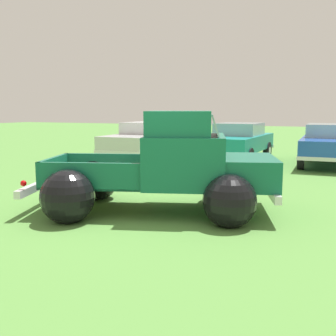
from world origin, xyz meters
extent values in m
plane|color=#548C3D|center=(0.00, 0.00, 0.00)|extent=(80.00, 80.00, 0.00)
cylinder|color=black|center=(1.11, 1.28, 0.38)|extent=(0.79, 0.44, 0.76)
cylinder|color=silver|center=(1.11, 1.28, 0.38)|extent=(0.40, 0.33, 0.34)
cylinder|color=black|center=(1.65, -0.38, 0.38)|extent=(0.79, 0.44, 0.76)
cylinder|color=silver|center=(1.65, -0.38, 0.38)|extent=(0.40, 0.33, 0.34)
cylinder|color=black|center=(-1.55, 0.41, 0.38)|extent=(0.79, 0.44, 0.76)
cylinder|color=silver|center=(-1.55, 0.41, 0.38)|extent=(0.40, 0.33, 0.34)
cylinder|color=black|center=(-1.01, -1.25, 0.38)|extent=(0.79, 0.44, 0.76)
cylinder|color=silver|center=(-1.01, -1.25, 0.38)|extent=(0.40, 0.33, 0.34)
sphere|color=black|center=(-1.57, 0.46, 0.44)|extent=(1.21, 1.21, 0.96)
sphere|color=black|center=(-1.00, -1.29, 0.44)|extent=(1.21, 1.21, 0.96)
cube|color=olive|center=(-0.90, -0.29, 0.54)|extent=(2.43, 2.10, 0.04)
cube|color=#14664C|center=(-1.13, 0.40, 0.77)|extent=(1.97, 0.71, 0.50)
cube|color=#14664C|center=(-0.68, -0.99, 0.77)|extent=(1.97, 0.71, 0.50)
cube|color=#14664C|center=(0.03, 0.01, 0.77)|extent=(0.55, 1.49, 0.50)
cube|color=#14664C|center=(-1.84, -0.60, 0.77)|extent=(0.55, 1.49, 0.50)
cube|color=#14664C|center=(0.62, 0.20, 0.99)|extent=(1.91, 2.07, 0.95)
cube|color=#14664C|center=(0.52, 0.17, 1.70)|extent=(1.57, 1.82, 0.45)
cube|color=#8CADB7|center=(1.14, 0.37, 1.68)|extent=(0.59, 1.43, 0.38)
cube|color=#14664C|center=(1.62, 0.53, 0.80)|extent=(1.69, 1.93, 0.55)
sphere|color=black|center=(1.10, 1.31, 0.42)|extent=(1.16, 1.16, 0.92)
sphere|color=black|center=(1.66, -0.41, 0.42)|extent=(1.16, 1.16, 0.92)
cube|color=silver|center=(-2.13, -0.69, 0.46)|extent=(0.73, 1.92, 0.14)
cube|color=silver|center=(2.13, 0.69, 0.46)|extent=(0.73, 1.92, 0.14)
sphere|color=red|center=(-2.34, 0.07, 0.64)|extent=(0.14, 0.14, 0.11)
sphere|color=red|center=(-1.85, -1.43, 0.64)|extent=(0.14, 0.14, 0.11)
cylinder|color=black|center=(-3.07, 6.04, 0.33)|extent=(0.21, 0.66, 0.66)
cylinder|color=silver|center=(-3.07, 6.04, 0.33)|extent=(0.22, 0.30, 0.30)
cylinder|color=black|center=(-4.74, 6.02, 0.33)|extent=(0.21, 0.66, 0.66)
cylinder|color=silver|center=(-4.74, 6.02, 0.33)|extent=(0.22, 0.30, 0.30)
cylinder|color=black|center=(-3.11, 8.98, 0.33)|extent=(0.21, 0.66, 0.66)
cylinder|color=silver|center=(-3.11, 8.98, 0.33)|extent=(0.22, 0.30, 0.30)
cylinder|color=black|center=(-4.78, 8.96, 0.33)|extent=(0.21, 0.66, 0.66)
cylinder|color=silver|center=(-4.78, 8.96, 0.33)|extent=(0.22, 0.30, 0.30)
cube|color=silver|center=(-3.92, 7.50, 0.71)|extent=(1.85, 4.62, 0.55)
cube|color=silver|center=(-3.93, 7.68, 1.21)|extent=(1.57, 1.95, 0.45)
cube|color=silver|center=(-3.96, 9.76, 0.45)|extent=(1.85, 0.12, 0.12)
cube|color=silver|center=(-3.89, 5.24, 0.45)|extent=(1.85, 0.12, 0.12)
cylinder|color=black|center=(0.42, 6.58, 0.33)|extent=(0.23, 0.67, 0.66)
cylinder|color=silver|center=(0.42, 6.58, 0.33)|extent=(0.23, 0.31, 0.30)
cylinder|color=black|center=(-1.20, 6.65, 0.33)|extent=(0.23, 0.67, 0.66)
cylinder|color=silver|center=(-1.20, 6.65, 0.33)|extent=(0.23, 0.31, 0.30)
cylinder|color=black|center=(0.54, 9.28, 0.33)|extent=(0.23, 0.67, 0.66)
cylinder|color=silver|center=(0.54, 9.28, 0.33)|extent=(0.23, 0.31, 0.30)
cylinder|color=black|center=(-1.07, 9.35, 0.33)|extent=(0.23, 0.67, 0.66)
cylinder|color=silver|center=(-1.07, 9.35, 0.33)|extent=(0.23, 0.31, 0.30)
cube|color=teal|center=(-0.33, 7.96, 0.71)|extent=(1.93, 4.29, 0.55)
cube|color=#8CADB7|center=(-0.32, 8.13, 1.21)|extent=(1.58, 1.84, 0.45)
cube|color=silver|center=(-0.23, 10.03, 0.45)|extent=(1.80, 0.18, 0.12)
cube|color=silver|center=(-0.42, 5.90, 0.45)|extent=(1.80, 0.18, 0.12)
cylinder|color=black|center=(2.06, 6.83, 0.33)|extent=(0.22, 0.67, 0.66)
cylinder|color=silver|center=(2.06, 6.83, 0.33)|extent=(0.22, 0.30, 0.30)
cylinder|color=black|center=(1.98, 9.65, 0.33)|extent=(0.22, 0.67, 0.66)
cylinder|color=silver|center=(1.98, 9.65, 0.33)|extent=(0.22, 0.30, 0.30)
cube|color=blue|center=(2.87, 8.27, 0.71)|extent=(1.95, 4.46, 0.55)
cube|color=#8CADB7|center=(2.86, 8.44, 1.21)|extent=(1.63, 1.90, 0.45)
cube|color=silver|center=(2.80, 10.43, 0.45)|extent=(1.87, 0.16, 0.12)
cube|color=silver|center=(2.93, 6.11, 0.45)|extent=(1.87, 0.16, 0.12)
cube|color=black|center=(-0.84, 2.22, 0.01)|extent=(0.36, 0.36, 0.03)
cone|color=orange|center=(-0.84, 2.22, 0.33)|extent=(0.28, 0.28, 0.60)
cylinder|color=white|center=(-0.84, 2.22, 0.42)|extent=(0.17, 0.17, 0.08)
cube|color=black|center=(-3.20, 1.38, 0.01)|extent=(0.36, 0.36, 0.03)
cone|color=orange|center=(-3.20, 1.38, 0.33)|extent=(0.28, 0.28, 0.60)
cylinder|color=white|center=(-3.20, 1.38, 0.42)|extent=(0.17, 0.17, 0.08)
camera|label=1|loc=(3.41, -6.95, 1.96)|focal=43.65mm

